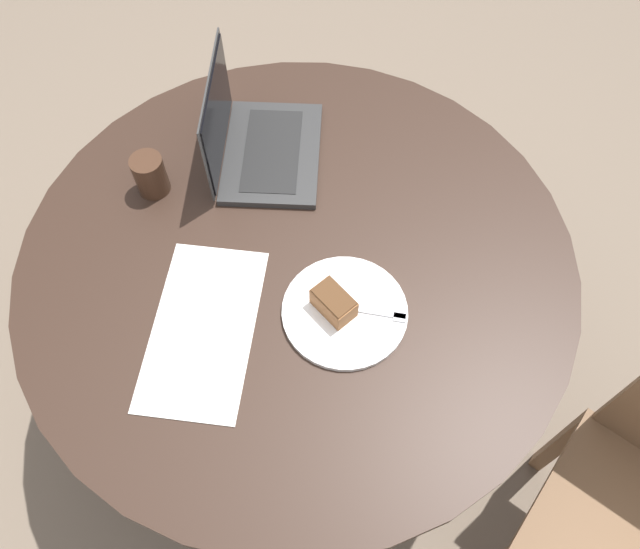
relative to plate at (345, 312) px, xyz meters
The scene contains 8 objects.
ground_plane 0.73m from the plate, 103.58° to the right, with size 12.00×12.00×0.00m, color #6B5B4C.
dining_table 0.20m from the plate, 103.58° to the right, with size 1.26×1.26×0.70m.
paper_document 0.30m from the plate, 42.89° to the right, with size 0.45×0.40×0.00m.
plate is the anchor object (origin of this frame).
cake_slice 0.04m from the plate, 58.10° to the right, with size 0.07×0.10×0.06m.
fork 0.06m from the plate, 125.25° to the left, with size 0.10×0.16×0.00m.
coffee_glass 0.56m from the plate, 86.59° to the right, with size 0.08×0.08×0.10m.
laptop 0.49m from the plate, 114.96° to the right, with size 0.40×0.39×0.25m.
Camera 1 is at (0.53, 0.52, 1.90)m, focal length 35.00 mm.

